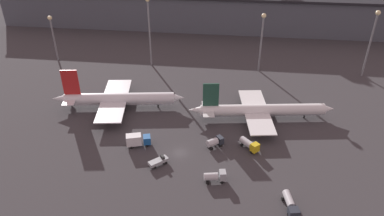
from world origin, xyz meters
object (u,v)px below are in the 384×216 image
object	(u,v)px
service_vehicle_2	(290,204)
airplane_0	(118,99)
airplane_1	(261,110)
service_vehicle_1	(159,161)
service_vehicle_3	(250,144)
service_vehicle_4	(137,140)
service_vehicle_0	(215,176)
service_vehicle_5	(215,142)

from	to	relation	value
service_vehicle_2	airplane_0	bearing A→B (deg)	-137.59
airplane_1	airplane_0	bearing A→B (deg)	170.44
service_vehicle_1	service_vehicle_2	distance (m)	36.33
service_vehicle_2	service_vehicle_3	size ratio (longest dim) A/B	1.27
airplane_0	service_vehicle_4	size ratio (longest dim) A/B	5.97
airplane_0	service_vehicle_4	xyz separation A→B (m)	(11.57, -20.02, -1.39)
airplane_1	service_vehicle_2	world-z (taller)	airplane_1
service_vehicle_3	airplane_0	bearing A→B (deg)	-155.07
service_vehicle_0	service_vehicle_5	bearing A→B (deg)	83.63
service_vehicle_2	service_vehicle_5	xyz separation A→B (m)	(-19.49, 22.07, 0.12)
airplane_0	airplane_1	distance (m)	47.87
service_vehicle_3	service_vehicle_4	size ratio (longest dim) A/B	0.82
service_vehicle_0	service_vehicle_3	bearing A→B (deg)	47.93
service_vehicle_4	service_vehicle_3	bearing A→B (deg)	-12.30
service_vehicle_0	service_vehicle_2	distance (m)	19.75
airplane_1	service_vehicle_2	size ratio (longest dim) A/B	6.08
airplane_1	service_vehicle_5	xyz separation A→B (m)	(-13.72, -16.59, -1.60)
airplane_0	service_vehicle_0	size ratio (longest dim) A/B	7.51
service_vehicle_3	service_vehicle_5	distance (m)	10.09
airplane_0	service_vehicle_0	bearing A→B (deg)	-50.93
service_vehicle_0	airplane_0	bearing A→B (deg)	126.66
service_vehicle_2	service_vehicle_4	xyz separation A→B (m)	(-42.06, 19.70, 0.58)
airplane_1	service_vehicle_1	world-z (taller)	airplane_1
service_vehicle_2	service_vehicle_1	bearing A→B (deg)	-120.44
airplane_1	service_vehicle_3	size ratio (longest dim) A/B	7.74
airplane_1	service_vehicle_2	bearing A→B (deg)	-89.80
service_vehicle_1	service_vehicle_2	world-z (taller)	service_vehicle_2
service_vehicle_4	service_vehicle_5	size ratio (longest dim) A/B	1.40
airplane_1	service_vehicle_5	size ratio (longest dim) A/B	8.91
service_vehicle_4	service_vehicle_1	bearing A→B (deg)	-60.72
service_vehicle_1	service_vehicle_4	distance (m)	10.96
airplane_1	service_vehicle_5	distance (m)	21.59
service_vehicle_1	airplane_1	bearing A→B (deg)	0.94
airplane_1	service_vehicle_1	bearing A→B (deg)	-145.26
airplane_0	service_vehicle_2	world-z (taller)	airplane_0
service_vehicle_1	service_vehicle_5	xyz separation A→B (m)	(14.78, 10.01, 0.50)
airplane_0	service_vehicle_1	bearing A→B (deg)	-63.31
service_vehicle_4	service_vehicle_5	world-z (taller)	service_vehicle_4
service_vehicle_4	airplane_1	bearing A→B (deg)	11.34
airplane_0	service_vehicle_2	size ratio (longest dim) A/B	5.72
service_vehicle_1	service_vehicle_2	xyz separation A→B (m)	(34.27, -12.05, 0.37)
service_vehicle_0	service_vehicle_5	world-z (taller)	service_vehicle_0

